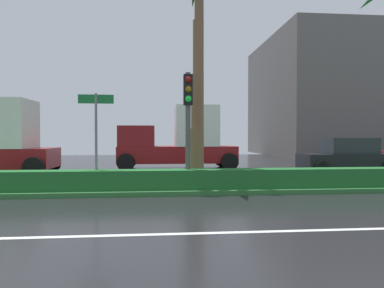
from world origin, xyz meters
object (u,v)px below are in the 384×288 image
object	(u,v)px
street_name_sign	(96,127)
car_in_traffic_leading	(346,156)
traffic_signal_median_right	(188,109)
box_truck_following	(179,141)

from	to	relation	value
street_name_sign	car_in_traffic_leading	bearing A→B (deg)	23.97
traffic_signal_median_right	street_name_sign	world-z (taller)	traffic_signal_median_right
traffic_signal_median_right	street_name_sign	xyz separation A→B (m)	(-2.89, 0.18, -0.60)
traffic_signal_median_right	box_truck_following	size ratio (longest dim) A/B	0.57
box_truck_following	street_name_sign	bearing A→B (deg)	69.34
street_name_sign	box_truck_following	world-z (taller)	box_truck_following
car_in_traffic_leading	traffic_signal_median_right	bearing A→B (deg)	32.04
street_name_sign	box_truck_following	xyz separation A→B (m)	(3.04, 8.07, -0.53)
street_name_sign	traffic_signal_median_right	bearing A→B (deg)	-3.59
traffic_signal_median_right	car_in_traffic_leading	world-z (taller)	traffic_signal_median_right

